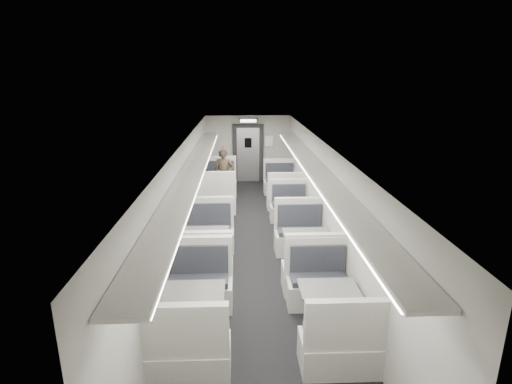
{
  "coord_description": "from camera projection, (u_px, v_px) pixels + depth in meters",
  "views": [
    {
      "loc": [
        -0.3,
        -8.26,
        3.78
      ],
      "look_at": [
        0.07,
        0.74,
        1.13
      ],
      "focal_mm": 28.0,
      "sensor_mm": 36.0,
      "label": 1
    }
  ],
  "objects": [
    {
      "name": "window_a",
      "position": [
        200.0,
        160.0,
        11.81
      ],
      "size": [
        0.02,
        1.18,
        0.84
      ],
      "primitive_type": "cube",
      "color": "black",
      "rests_on": "room"
    },
    {
      "name": "booth_left_b",
      "position": [
        213.0,
        213.0,
        10.26
      ],
      "size": [
        1.01,
        2.05,
        1.1
      ],
      "color": "silver",
      "rests_on": "room"
    },
    {
      "name": "luggage_rack_right",
      "position": [
        315.0,
        169.0,
        8.21
      ],
      "size": [
        0.46,
        10.4,
        0.09
      ],
      "color": "silver",
      "rests_on": "room"
    },
    {
      "name": "wall_notice",
      "position": [
        269.0,
        141.0,
        14.27
      ],
      "size": [
        0.32,
        0.02,
        0.4
      ],
      "primitive_type": "cube",
      "color": "white",
      "rests_on": "room"
    },
    {
      "name": "booth_right_c",
      "position": [
        306.0,
        251.0,
        7.97
      ],
      "size": [
        1.1,
        2.23,
        1.19
      ],
      "color": "silver",
      "rests_on": "room"
    },
    {
      "name": "passenger",
      "position": [
        224.0,
        176.0,
        11.95
      ],
      "size": [
        0.68,
        0.49,
        1.73
      ],
      "primitive_type": "imported",
      "rotation": [
        0.0,
        0.0,
        -0.13
      ],
      "color": "black",
      "rests_on": "room"
    },
    {
      "name": "booth_left_c",
      "position": [
        206.0,
        249.0,
        8.08
      ],
      "size": [
        1.09,
        2.21,
        1.18
      ],
      "color": "silver",
      "rests_on": "room"
    },
    {
      "name": "booth_right_a",
      "position": [
        282.0,
        189.0,
        12.41
      ],
      "size": [
        1.04,
        2.1,
        1.12
      ],
      "color": "silver",
      "rests_on": "room"
    },
    {
      "name": "booth_left_a",
      "position": [
        217.0,
        190.0,
        12.13
      ],
      "size": [
        1.15,
        2.33,
        1.24
      ],
      "color": "silver",
      "rests_on": "room"
    },
    {
      "name": "window_d",
      "position": [
        155.0,
        259.0,
        5.49
      ],
      "size": [
        0.02,
        1.18,
        0.84
      ],
      "primitive_type": "cube",
      "color": "black",
      "rests_on": "room"
    },
    {
      "name": "vestibule_door",
      "position": [
        248.0,
        154.0,
        14.39
      ],
      "size": [
        1.1,
        0.13,
        2.1
      ],
      "color": "black",
      "rests_on": "room"
    },
    {
      "name": "booth_right_d",
      "position": [
        328.0,
        309.0,
        6.01
      ],
      "size": [
        1.06,
        2.14,
        1.15
      ],
      "color": "silver",
      "rests_on": "room"
    },
    {
      "name": "booth_left_d",
      "position": [
        194.0,
        313.0,
        5.89
      ],
      "size": [
        1.1,
        2.22,
        1.19
      ],
      "color": "silver",
      "rests_on": "room"
    },
    {
      "name": "window_c",
      "position": [
        178.0,
        208.0,
        7.6
      ],
      "size": [
        0.02,
        1.18,
        0.84
      ],
      "primitive_type": "cube",
      "color": "black",
      "rests_on": "room"
    },
    {
      "name": "booth_right_b",
      "position": [
        292.0,
        217.0,
        9.99
      ],
      "size": [
        1.01,
        2.04,
        1.09
      ],
      "color": "silver",
      "rests_on": "room"
    },
    {
      "name": "room",
      "position": [
        254.0,
        198.0,
        8.66
      ],
      "size": [
        3.24,
        12.24,
        2.64
      ],
      "color": "black",
      "rests_on": "ground"
    },
    {
      "name": "window_b",
      "position": [
        191.0,
        179.0,
        9.7
      ],
      "size": [
        0.02,
        1.18,
        0.84
      ],
      "primitive_type": "cube",
      "color": "black",
      "rests_on": "room"
    },
    {
      "name": "exit_sign",
      "position": [
        248.0,
        121.0,
        13.57
      ],
      "size": [
        0.62,
        0.12,
        0.16
      ],
      "color": "black",
      "rests_on": "room"
    },
    {
      "name": "luggage_rack_left",
      "position": [
        194.0,
        170.0,
        8.12
      ],
      "size": [
        0.46,
        10.4,
        0.09
      ],
      "color": "silver",
      "rests_on": "room"
    }
  ]
}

